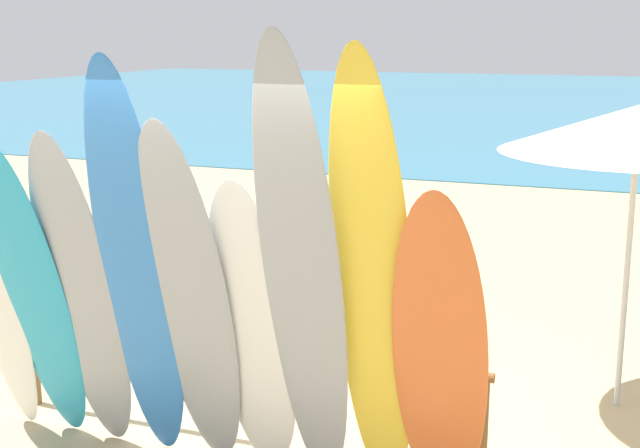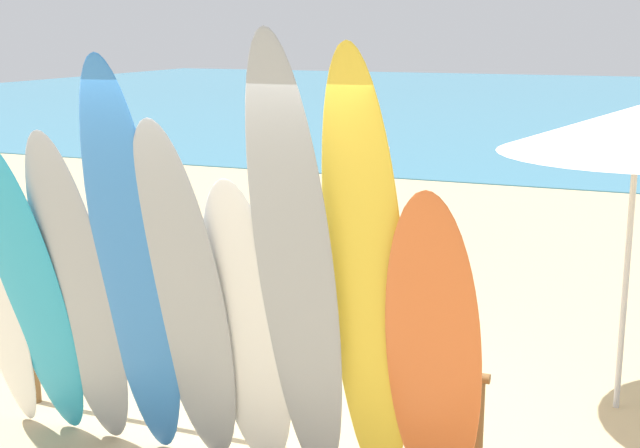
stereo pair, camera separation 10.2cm
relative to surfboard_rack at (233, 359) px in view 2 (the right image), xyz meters
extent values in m
plane|color=tan|center=(0.00, 14.00, -0.59)|extent=(60.00, 60.00, 0.00)
cube|color=teal|center=(0.00, 30.77, -0.58)|extent=(60.00, 40.00, 0.02)
cylinder|color=brown|center=(-1.68, 0.00, -0.24)|extent=(0.07, 0.07, 0.71)
cylinder|color=brown|center=(1.68, 0.00, -0.24)|extent=(0.07, 0.07, 0.71)
cylinder|color=brown|center=(0.00, 0.00, 0.12)|extent=(3.48, 0.06, 0.06)
ellipsoid|color=#289EC6|center=(-1.17, -0.55, 0.47)|extent=(0.57, 0.69, 2.13)
ellipsoid|color=#999EA3|center=(-0.80, -0.55, 0.51)|extent=(0.58, 0.65, 2.20)
ellipsoid|color=#337AD1|center=(-0.35, -0.60, 0.74)|extent=(0.55, 0.76, 2.66)
ellipsoid|color=#999EA3|center=(-0.02, -0.55, 0.56)|extent=(0.63, 0.72, 2.31)
ellipsoid|color=white|center=(0.36, -0.48, 0.40)|extent=(0.56, 0.56, 1.97)
ellipsoid|color=#999EA3|center=(0.74, -0.63, 0.81)|extent=(0.52, 0.78, 2.80)
ellipsoid|color=yellow|center=(1.13, -0.55, 0.77)|extent=(0.50, 0.72, 2.73)
ellipsoid|color=orange|center=(1.51, -0.51, 0.41)|extent=(0.55, 0.61, 1.99)
cylinder|color=tan|center=(-0.29, 3.31, -0.21)|extent=(0.11, 0.11, 0.75)
cylinder|color=tan|center=(-0.24, 3.00, -0.21)|extent=(0.11, 0.11, 0.75)
cube|color=#33A36B|center=(-0.26, 3.15, 0.11)|extent=(0.41, 0.25, 0.18)
cube|color=silver|center=(-0.26, 3.15, 0.46)|extent=(0.26, 0.42, 0.59)
sphere|color=tan|center=(-0.26, 3.15, 0.86)|extent=(0.21, 0.21, 0.21)
cylinder|color=tan|center=(-0.30, 3.40, 0.49)|extent=(0.09, 0.09, 0.53)
cylinder|color=tan|center=(-0.23, 2.91, 0.49)|extent=(0.09, 0.09, 0.53)
cylinder|color=beige|center=(-0.79, 5.74, -0.23)|extent=(0.11, 0.11, 0.73)
cylinder|color=beige|center=(-1.07, 5.86, -0.23)|extent=(0.11, 0.11, 0.73)
cube|color=#DB333D|center=(-0.93, 5.80, 0.08)|extent=(0.39, 0.24, 0.17)
cube|color=orange|center=(-0.93, 5.80, 0.42)|extent=(0.42, 0.33, 0.57)
sphere|color=beige|center=(-0.93, 5.80, 0.81)|extent=(0.21, 0.21, 0.21)
cylinder|color=beige|center=(-0.71, 5.71, 0.45)|extent=(0.09, 0.09, 0.50)
cylinder|color=beige|center=(-1.15, 5.90, 0.45)|extent=(0.09, 0.09, 0.50)
cylinder|color=silver|center=(2.42, 1.52, 0.50)|extent=(0.04, 0.04, 2.17)
cone|color=silver|center=(2.42, 1.52, 1.50)|extent=(1.94, 1.94, 0.34)
camera|label=1|loc=(2.51, -5.01, 2.18)|focal=49.19mm
camera|label=2|loc=(2.61, -4.98, 2.18)|focal=49.19mm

